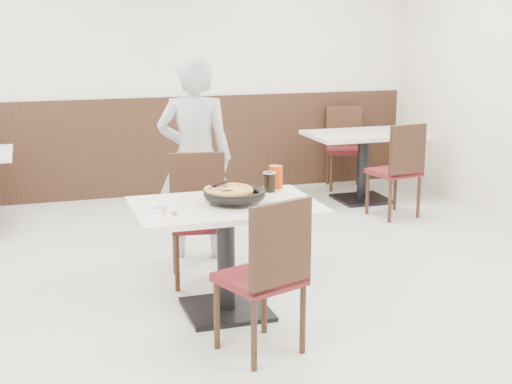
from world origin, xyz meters
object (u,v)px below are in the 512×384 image
object	(u,v)px
main_table	(226,258)
pizza_pan	(234,197)
diner_person	(195,159)
red_cup	(276,177)
chair_far	(200,220)
pizza	(228,193)
chair_near	(259,275)
bg_table_right	(363,167)
side_plate	(162,211)
cola_glass	(269,183)
bg_chair_right_near	(394,170)
bg_chair_right_far	(345,148)

from	to	relation	value
main_table	pizza_pan	bearing A→B (deg)	-0.27
diner_person	red_cup	bearing A→B (deg)	130.46
main_table	chair_far	size ratio (longest dim) A/B	1.26
pizza	red_cup	distance (m)	0.52
chair_near	bg_table_right	bearing A→B (deg)	34.81
bg_table_right	side_plate	bearing A→B (deg)	-135.63
cola_glass	red_cup	world-z (taller)	red_cup
chair_near	pizza	bearing A→B (deg)	69.44
chair_near	pizza	world-z (taller)	chair_near
cola_glass	bg_chair_right_near	bearing A→B (deg)	40.92
chair_far	bg_table_right	size ratio (longest dim) A/B	0.79
chair_near	diner_person	xyz separation A→B (m)	(0.05, 1.85, 0.35)
main_table	chair_far	xyz separation A→B (m)	(-0.03, 0.62, 0.10)
red_cup	side_plate	bearing A→B (deg)	-154.65
chair_far	diner_person	xyz separation A→B (m)	(0.11, 0.59, 0.35)
chair_far	diner_person	bearing A→B (deg)	-91.25
side_plate	bg_chair_right_near	xyz separation A→B (m)	(2.69, 1.94, -0.28)
diner_person	bg_chair_right_far	size ratio (longest dim) A/B	1.74
chair_far	pizza_pan	distance (m)	0.70
pizza_pan	diner_person	size ratio (longest dim) A/B	0.23
chair_near	chair_far	distance (m)	1.25
pizza	bg_table_right	xyz separation A→B (m)	(2.22, 2.49, -0.44)
red_cup	main_table	bearing A→B (deg)	-144.04
chair_near	chair_far	bearing A→B (deg)	72.52
bg_table_right	bg_chair_right_near	size ratio (longest dim) A/B	1.26
chair_near	cola_glass	distance (m)	1.00
pizza_pan	chair_far	bearing A→B (deg)	98.42
pizza	bg_chair_right_near	world-z (taller)	bg_chair_right_near
bg_table_right	chair_near	bearing A→B (deg)	-125.04
pizza	side_plate	size ratio (longest dim) A/B	1.90
chair_far	bg_chair_right_near	xyz separation A→B (m)	(2.28, 1.24, 0.00)
cola_glass	bg_chair_right_near	xyz separation A→B (m)	(1.87, 1.62, -0.34)
chair_far	pizza	size ratio (longest dim) A/B	3.02
pizza_pan	bg_chair_right_near	world-z (taller)	bg_chair_right_near
pizza_pan	pizza	bearing A→B (deg)	123.73
chair_near	side_plate	size ratio (longest dim) A/B	5.74
red_cup	bg_chair_right_near	xyz separation A→B (m)	(1.79, 1.52, -0.35)
main_table	pizza	distance (m)	0.44
pizza	bg_table_right	bearing A→B (deg)	48.37
red_cup	bg_chair_right_far	distance (m)	3.39
pizza_pan	red_cup	bearing A→B (deg)	39.92
main_table	chair_far	distance (m)	0.63
red_cup	diner_person	xyz separation A→B (m)	(-0.39, 0.88, -0.00)
chair_near	bg_chair_right_near	bearing A→B (deg)	28.05
main_table	cola_glass	xyz separation A→B (m)	(0.38, 0.24, 0.44)
side_plate	pizza	bearing A→B (deg)	15.71
main_table	red_cup	distance (m)	0.73
main_table	chair_near	bearing A→B (deg)	-87.47
pizza_pan	bg_table_right	bearing A→B (deg)	49.23
pizza_pan	bg_table_right	world-z (taller)	pizza_pan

